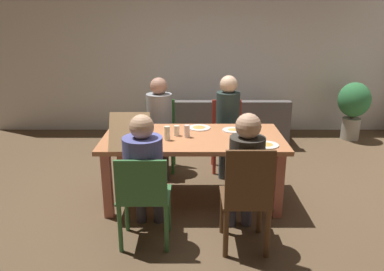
# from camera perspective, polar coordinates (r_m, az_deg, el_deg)

# --- Properties ---
(ground_plane) EXTENTS (20.00, 20.00, 0.00)m
(ground_plane) POSITION_cam_1_polar(r_m,az_deg,el_deg) (4.31, 0.00, -9.62)
(ground_plane) COLOR brown
(back_wall) EXTENTS (7.12, 0.12, 2.86)m
(back_wall) POSITION_cam_1_polar(r_m,az_deg,el_deg) (6.60, -0.07, 13.01)
(back_wall) COLOR silver
(back_wall) RESTS_ON ground
(dining_table) EXTENTS (1.93, 0.97, 0.75)m
(dining_table) POSITION_cam_1_polar(r_m,az_deg,el_deg) (4.05, 0.00, -1.45)
(dining_table) COLOR #B97147
(dining_table) RESTS_ON ground
(chair_0) EXTENTS (0.41, 0.39, 0.91)m
(chair_0) POSITION_cam_1_polar(r_m,az_deg,el_deg) (5.01, 5.14, 0.47)
(chair_0) COLOR #BA372A
(chair_0) RESTS_ON ground
(person_0) EXTENTS (0.30, 0.50, 1.27)m
(person_0) POSITION_cam_1_polar(r_m,az_deg,el_deg) (4.82, 5.36, 2.84)
(person_0) COLOR #323F47
(person_0) RESTS_ON ground
(chair_1) EXTENTS (0.46, 0.40, 0.87)m
(chair_1) POSITION_cam_1_polar(r_m,az_deg,el_deg) (3.30, -7.57, -9.10)
(chair_1) COLOR #37703C
(chair_1) RESTS_ON ground
(person_1) EXTENTS (0.34, 0.56, 1.20)m
(person_1) POSITION_cam_1_polar(r_m,az_deg,el_deg) (3.34, -7.42, -4.77)
(person_1) COLOR #3C3641
(person_1) RESTS_ON ground
(chair_2) EXTENTS (0.42, 0.45, 0.98)m
(chair_2) POSITION_cam_1_polar(r_m,az_deg,el_deg) (3.25, 8.15, -9.38)
(chair_2) COLOR #543720
(chair_2) RESTS_ON ground
(person_2) EXTENTS (0.30, 0.53, 1.23)m
(person_2) POSITION_cam_1_polar(r_m,az_deg,el_deg) (3.30, 7.94, -4.94)
(person_2) COLOR #39394B
(person_2) RESTS_ON ground
(chair_3) EXTENTS (0.40, 0.38, 0.92)m
(chair_3) POSITION_cam_1_polar(r_m,az_deg,el_deg) (5.01, -4.99, 0.51)
(chair_3) COLOR #2F6F2F
(chair_3) RESTS_ON ground
(person_3) EXTENTS (0.33, 0.55, 1.24)m
(person_3) POSITION_cam_1_polar(r_m,az_deg,el_deg) (4.81, -5.19, 2.63)
(person_3) COLOR #413736
(person_3) RESTS_ON ground
(pizza_box_0) EXTENTS (0.38, 0.56, 0.36)m
(pizza_box_0) POSITION_cam_1_polar(r_m,az_deg,el_deg) (3.83, -9.07, -0.47)
(pizza_box_0) COLOR tan
(pizza_box_0) RESTS_ON dining_table
(plate_0) EXTENTS (0.24, 0.24, 0.03)m
(plate_0) POSITION_cam_1_polar(r_m,az_deg,el_deg) (4.04, 8.89, -0.09)
(plate_0) COLOR white
(plate_0) RESTS_ON dining_table
(plate_1) EXTENTS (0.23, 0.23, 0.03)m
(plate_1) POSITION_cam_1_polar(r_m,az_deg,el_deg) (4.23, 6.08, 0.86)
(plate_1) COLOR white
(plate_1) RESTS_ON dining_table
(plate_2) EXTENTS (0.26, 0.26, 0.03)m
(plate_2) POSITION_cam_1_polar(r_m,az_deg,el_deg) (4.30, 0.94, 1.24)
(plate_2) COLOR white
(plate_2) RESTS_ON dining_table
(plate_3) EXTENTS (0.25, 0.25, 0.03)m
(plate_3) POSITION_cam_1_polar(r_m,az_deg,el_deg) (3.80, 11.10, -1.36)
(plate_3) COLOR white
(plate_3) RESTS_ON dining_table
(drinking_glass_0) EXTENTS (0.06, 0.06, 0.13)m
(drinking_glass_0) POSITION_cam_1_polar(r_m,az_deg,el_deg) (3.97, -0.92, 0.66)
(drinking_glass_0) COLOR silver
(drinking_glass_0) RESTS_ON dining_table
(drinking_glass_1) EXTENTS (0.06, 0.06, 0.15)m
(drinking_glass_1) POSITION_cam_1_polar(r_m,az_deg,el_deg) (3.88, -3.95, 0.34)
(drinking_glass_1) COLOR silver
(drinking_glass_1) RESTS_ON dining_table
(drinking_glass_2) EXTENTS (0.06, 0.06, 0.11)m
(drinking_glass_2) POSITION_cam_1_polar(r_m,az_deg,el_deg) (4.03, -2.52, 0.74)
(drinking_glass_2) COLOR silver
(drinking_glass_2) RESTS_ON dining_table
(drinking_glass_3) EXTENTS (0.07, 0.07, 0.11)m
(drinking_glass_3) POSITION_cam_1_polar(r_m,az_deg,el_deg) (4.29, 8.56, 1.66)
(drinking_glass_3) COLOR #DBC25F
(drinking_glass_3) RESTS_ON dining_table
(couch) EXTENTS (2.09, 0.77, 0.74)m
(couch) POSITION_cam_1_polar(r_m,az_deg,el_deg) (6.08, 4.16, 1.46)
(couch) COLOR #524D4B
(couch) RESTS_ON ground
(potted_plant) EXTENTS (0.51, 0.51, 0.95)m
(potted_plant) POSITION_cam_1_polar(r_m,az_deg,el_deg) (6.70, 23.23, 4.34)
(potted_plant) COLOR gray
(potted_plant) RESTS_ON ground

